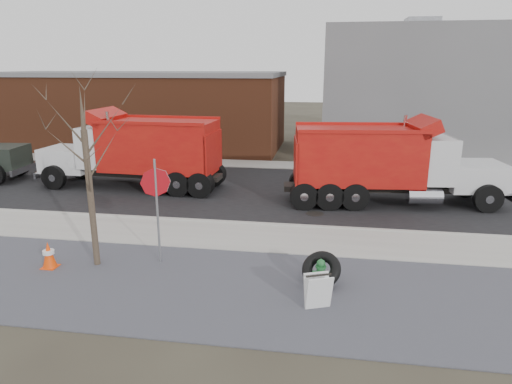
% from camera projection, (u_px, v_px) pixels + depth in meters
% --- Properties ---
extents(ground, '(120.00, 120.00, 0.00)m').
position_uv_depth(ground, '(223.00, 239.00, 15.49)').
color(ground, '#383328').
rests_on(ground, ground).
extents(gravel_verge, '(60.00, 5.00, 0.03)m').
position_uv_depth(gravel_verge, '(193.00, 286.00, 12.15)').
color(gravel_verge, slate).
rests_on(gravel_verge, ground).
extents(sidewalk, '(60.00, 2.50, 0.06)m').
position_uv_depth(sidewalk, '(224.00, 236.00, 15.72)').
color(sidewalk, '#9E9B93').
rests_on(sidewalk, ground).
extents(curb, '(60.00, 0.15, 0.11)m').
position_uv_depth(curb, '(232.00, 223.00, 16.95)').
color(curb, '#9E9B93').
rests_on(curb, ground).
extents(road, '(60.00, 9.40, 0.02)m').
position_uv_depth(road, '(253.00, 190.00, 21.48)').
color(road, black).
rests_on(road, ground).
extents(far_sidewalk, '(60.00, 2.00, 0.06)m').
position_uv_depth(far_sidewalk, '(269.00, 165.00, 26.89)').
color(far_sidewalk, '#9E9B93').
rests_on(far_sidewalk, ground).
extents(building_grey, '(12.00, 10.00, 8.00)m').
position_uv_depth(building_grey, '(416.00, 92.00, 30.17)').
color(building_grey, slate).
rests_on(building_grey, ground).
extents(building_brick, '(20.20, 8.20, 5.30)m').
position_uv_depth(building_brick, '(139.00, 109.00, 32.46)').
color(building_brick, brown).
rests_on(building_brick, ground).
extents(bare_tree, '(3.20, 3.20, 5.20)m').
position_uv_depth(bare_tree, '(86.00, 155.00, 12.61)').
color(bare_tree, '#382D23').
rests_on(bare_tree, ground).
extents(fire_hydrant, '(0.45, 0.43, 0.79)m').
position_uv_depth(fire_hydrant, '(321.00, 274.00, 12.09)').
color(fire_hydrant, '#2B713B').
rests_on(fire_hydrant, ground).
extents(truck_tire, '(1.25, 1.19, 0.93)m').
position_uv_depth(truck_tire, '(321.00, 269.00, 12.12)').
color(truck_tire, black).
rests_on(truck_tire, ground).
extents(stop_sign, '(0.76, 0.44, 3.15)m').
position_uv_depth(stop_sign, '(156.00, 194.00, 13.12)').
color(stop_sign, gray).
rests_on(stop_sign, ground).
extents(sandwich_board, '(0.74, 0.61, 0.88)m').
position_uv_depth(sandwich_board, '(318.00, 291.00, 10.93)').
color(sandwich_board, white).
rests_on(sandwich_board, ground).
extents(traffic_cone_near, '(0.42, 0.42, 0.81)m').
position_uv_depth(traffic_cone_near, '(49.00, 255.00, 13.17)').
color(traffic_cone_near, '#FD4208').
rests_on(traffic_cone_near, ground).
extents(dump_truck_red_a, '(9.13, 3.39, 3.64)m').
position_uv_depth(dump_truck_red_a, '(386.00, 161.00, 19.01)').
color(dump_truck_red_a, black).
rests_on(dump_truck_red_a, ground).
extents(dump_truck_red_b, '(8.82, 2.87, 3.69)m').
position_uv_depth(dump_truck_red_b, '(137.00, 149.00, 21.47)').
color(dump_truck_red_b, black).
rests_on(dump_truck_red_b, ground).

